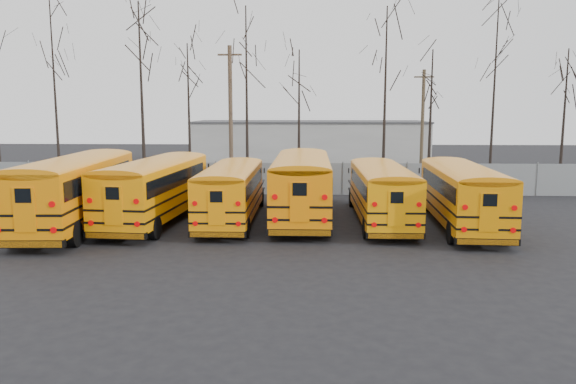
{
  "coord_description": "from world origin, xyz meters",
  "views": [
    {
      "loc": [
        1.82,
        -22.97,
        5.46
      ],
      "look_at": [
        0.91,
        2.47,
        1.6
      ],
      "focal_mm": 35.0,
      "sensor_mm": 36.0,
      "label": 1
    }
  ],
  "objects_px": {
    "bus_b": "(157,185)",
    "bus_d": "(302,181)",
    "bus_c": "(232,188)",
    "bus_a": "(76,185)",
    "bus_f": "(462,190)",
    "utility_pole_left": "(231,112)",
    "utility_pole_right": "(422,123)",
    "bus_e": "(382,189)"
  },
  "relations": [
    {
      "from": "bus_b",
      "to": "bus_a",
      "type": "bearing_deg",
      "value": -154.88
    },
    {
      "from": "bus_c",
      "to": "utility_pole_left",
      "type": "height_order",
      "value": "utility_pole_left"
    },
    {
      "from": "bus_a",
      "to": "bus_d",
      "type": "bearing_deg",
      "value": 9.32
    },
    {
      "from": "bus_e",
      "to": "utility_pole_right",
      "type": "height_order",
      "value": "utility_pole_right"
    },
    {
      "from": "bus_b",
      "to": "utility_pole_right",
      "type": "bearing_deg",
      "value": 51.59
    },
    {
      "from": "bus_b",
      "to": "bus_d",
      "type": "xyz_separation_m",
      "value": [
        6.89,
        0.94,
        0.08
      ]
    },
    {
      "from": "bus_d",
      "to": "utility_pole_right",
      "type": "bearing_deg",
      "value": 61.1
    },
    {
      "from": "bus_a",
      "to": "bus_e",
      "type": "xyz_separation_m",
      "value": [
        14.02,
        1.36,
        -0.28
      ]
    },
    {
      "from": "bus_d",
      "to": "bus_e",
      "type": "xyz_separation_m",
      "value": [
        3.77,
        -0.83,
        -0.23
      ]
    },
    {
      "from": "bus_f",
      "to": "bus_d",
      "type": "bearing_deg",
      "value": 170.19
    },
    {
      "from": "bus_e",
      "to": "utility_pole_left",
      "type": "distance_m",
      "value": 18.04
    },
    {
      "from": "bus_b",
      "to": "bus_f",
      "type": "height_order",
      "value": "bus_b"
    },
    {
      "from": "bus_b",
      "to": "bus_c",
      "type": "height_order",
      "value": "bus_b"
    },
    {
      "from": "bus_a",
      "to": "utility_pole_left",
      "type": "bearing_deg",
      "value": 70.95
    },
    {
      "from": "bus_b",
      "to": "bus_e",
      "type": "xyz_separation_m",
      "value": [
        10.66,
        0.11,
        -0.16
      ]
    },
    {
      "from": "bus_f",
      "to": "utility_pole_left",
      "type": "distance_m",
      "value": 20.64
    },
    {
      "from": "bus_e",
      "to": "bus_c",
      "type": "bearing_deg",
      "value": 179.91
    },
    {
      "from": "bus_a",
      "to": "bus_f",
      "type": "distance_m",
      "value": 17.55
    },
    {
      "from": "bus_a",
      "to": "bus_c",
      "type": "xyz_separation_m",
      "value": [
        6.92,
        1.34,
        -0.29
      ]
    },
    {
      "from": "bus_b",
      "to": "bus_d",
      "type": "distance_m",
      "value": 6.96
    },
    {
      "from": "bus_d",
      "to": "bus_c",
      "type": "bearing_deg",
      "value": -165.43
    },
    {
      "from": "bus_f",
      "to": "utility_pole_right",
      "type": "distance_m",
      "value": 17.82
    },
    {
      "from": "bus_f",
      "to": "utility_pole_left",
      "type": "relative_size",
      "value": 1.07
    },
    {
      "from": "bus_b",
      "to": "utility_pole_left",
      "type": "xyz_separation_m",
      "value": [
        1.48,
        15.26,
        3.26
      ]
    },
    {
      "from": "bus_d",
      "to": "bus_f",
      "type": "bearing_deg",
      "value": -12.05
    },
    {
      "from": "utility_pole_left",
      "to": "bus_e",
      "type": "bearing_deg",
      "value": -57.2
    },
    {
      "from": "bus_a",
      "to": "bus_f",
      "type": "xyz_separation_m",
      "value": [
        17.54,
        0.58,
        -0.22
      ]
    },
    {
      "from": "bus_b",
      "to": "bus_c",
      "type": "bearing_deg",
      "value": 6.21
    },
    {
      "from": "bus_f",
      "to": "utility_pole_left",
      "type": "xyz_separation_m",
      "value": [
        -12.7,
        15.92,
        3.35
      ]
    },
    {
      "from": "bus_b",
      "to": "utility_pole_right",
      "type": "relative_size",
      "value": 1.36
    },
    {
      "from": "utility_pole_right",
      "to": "bus_a",
      "type": "bearing_deg",
      "value": -130.31
    },
    {
      "from": "bus_d",
      "to": "utility_pole_left",
      "type": "bearing_deg",
      "value": 111.06
    },
    {
      "from": "utility_pole_right",
      "to": "bus_f",
      "type": "bearing_deg",
      "value": -89.07
    },
    {
      "from": "bus_d",
      "to": "utility_pole_right",
      "type": "relative_size",
      "value": 1.4
    },
    {
      "from": "utility_pole_right",
      "to": "bus_b",
      "type": "bearing_deg",
      "value": -126.85
    },
    {
      "from": "bus_c",
      "to": "utility_pole_right",
      "type": "relative_size",
      "value": 1.22
    },
    {
      "from": "utility_pole_left",
      "to": "utility_pole_right",
      "type": "bearing_deg",
      "value": 8.11
    },
    {
      "from": "utility_pole_left",
      "to": "bus_b",
      "type": "bearing_deg",
      "value": -93.96
    },
    {
      "from": "bus_e",
      "to": "utility_pole_right",
      "type": "relative_size",
      "value": 1.23
    },
    {
      "from": "bus_d",
      "to": "utility_pole_left",
      "type": "height_order",
      "value": "utility_pole_left"
    },
    {
      "from": "bus_b",
      "to": "utility_pole_right",
      "type": "distance_m",
      "value": 23.28
    },
    {
      "from": "bus_a",
      "to": "bus_c",
      "type": "relative_size",
      "value": 1.19
    }
  ]
}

